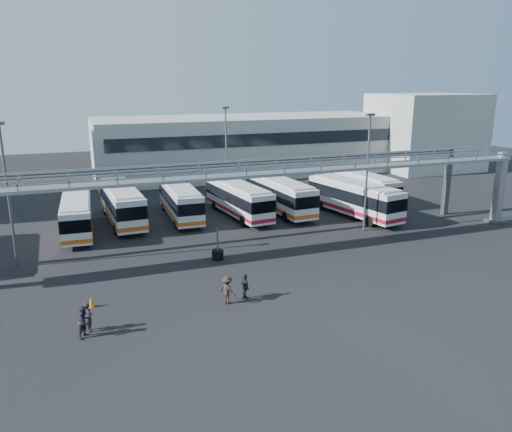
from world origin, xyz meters
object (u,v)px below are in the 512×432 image
object	(u,v)px
bus_7	(354,197)
pedestrian_a	(89,317)
light_pole_left	(7,188)
cone_right	(91,302)
bus_2	(77,214)
bus_4	(180,200)
pedestrian_d	(245,287)
light_pole_back	(226,149)
bus_8	(363,186)
bus_6	(280,194)
light_pole_mid	(367,167)
bus_3	(122,203)
tire_stack	(218,254)
pedestrian_c	(227,290)
bus_5	(238,198)
pedestrian_b	(85,322)

from	to	relation	value
bus_7	pedestrian_a	size ratio (longest dim) A/B	7.11
light_pole_left	cone_right	distance (m)	11.26
bus_2	bus_4	xyz separation A→B (m)	(9.44, 1.90, 0.05)
light_pole_left	pedestrian_d	distance (m)	17.93
light_pole_back	bus_4	xyz separation A→B (m)	(-6.25, -5.05, -3.94)
bus_8	bus_6	bearing A→B (deg)	-176.90
light_pole_mid	bus_8	world-z (taller)	light_pole_mid
light_pole_back	bus_3	distance (m)	13.18
pedestrian_a	light_pole_back	bearing A→B (deg)	-44.29
bus_7	pedestrian_d	size ratio (longest dim) A/B	7.17
bus_2	bus_3	size ratio (longest dim) A/B	0.91
bus_3	tire_stack	xyz separation A→B (m)	(5.49, -12.75, -1.49)
light_pole_left	light_pole_back	bearing A→B (deg)	34.99
light_pole_back	pedestrian_c	distance (m)	26.68
bus_7	cone_right	xyz separation A→B (m)	(-25.09, -12.33, -1.57)
bus_5	bus_6	bearing A→B (deg)	-5.00
pedestrian_d	cone_right	world-z (taller)	pedestrian_d
bus_5	cone_right	size ratio (longest dim) A/B	17.14
bus_2	bus_7	world-z (taller)	bus_7
cone_right	tire_stack	world-z (taller)	tire_stack
pedestrian_b	pedestrian_d	bearing A→B (deg)	-38.07
bus_3	pedestrian_b	xyz separation A→B (m)	(-4.19, -21.56, -1.05)
bus_8	tire_stack	size ratio (longest dim) A/B	4.23
bus_4	pedestrian_d	xyz separation A→B (m)	(-0.34, -19.79, -0.98)
light_pole_mid	bus_7	world-z (taller)	light_pole_mid
pedestrian_a	bus_6	bearing A→B (deg)	-57.78
light_pole_left	pedestrian_b	world-z (taller)	light_pole_left
bus_5	cone_right	world-z (taller)	bus_5
light_pole_mid	tire_stack	size ratio (longest dim) A/B	4.13
light_pole_back	bus_4	distance (m)	8.95
pedestrian_a	pedestrian_d	size ratio (longest dim) A/B	1.01
bus_3	pedestrian_c	xyz separation A→B (m)	(3.90, -20.27, -1.05)
pedestrian_a	cone_right	world-z (taller)	pedestrian_a
light_pole_mid	bus_7	distance (m)	6.21
bus_4	bus_6	world-z (taller)	bus_6
tire_stack	pedestrian_b	bearing A→B (deg)	-137.71
light_pole_left	bus_5	distance (m)	20.95
light_pole_back	bus_6	world-z (taller)	light_pole_back
light_pole_left	light_pole_back	size ratio (longest dim) A/B	1.00
tire_stack	bus_7	bearing A→B (deg)	24.16
cone_right	bus_3	bearing A→B (deg)	78.26
pedestrian_d	tire_stack	size ratio (longest dim) A/B	0.65
light_pole_left	bus_3	xyz separation A→B (m)	(8.33, 9.22, -3.82)
light_pole_back	bus_2	distance (m)	17.62
light_pole_back	pedestrian_a	world-z (taller)	light_pole_back
light_pole_left	bus_5	size ratio (longest dim) A/B	0.93
pedestrian_c	cone_right	xyz separation A→B (m)	(-7.63, 2.31, -0.53)
light_pole_back	bus_7	world-z (taller)	light_pole_back
bus_4	bus_8	xyz separation A→B (m)	(20.15, -0.33, -0.04)
bus_4	pedestrian_d	world-z (taller)	bus_4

